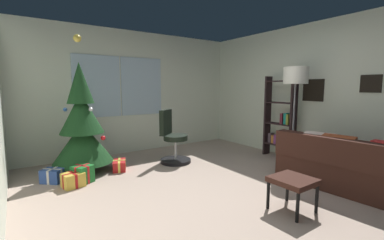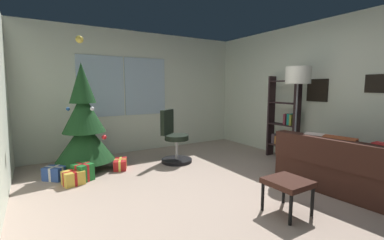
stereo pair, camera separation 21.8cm
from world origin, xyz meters
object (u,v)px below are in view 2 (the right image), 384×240
(gift_box_gold, at_px, (73,178))
(gift_box_blue, at_px, (54,173))
(gift_box_red, at_px, (120,164))
(gift_box_green, at_px, (83,172))
(holiday_tree, at_px, (84,126))
(office_chair, at_px, (174,142))
(couch, at_px, (374,174))
(floor_lamp, at_px, (298,81))
(bookshelf, at_px, (284,122))
(footstool, at_px, (288,185))

(gift_box_gold, bearing_deg, gift_box_blue, 121.19)
(gift_box_red, bearing_deg, gift_box_green, -157.36)
(gift_box_green, bearing_deg, holiday_tree, 75.74)
(gift_box_green, bearing_deg, gift_box_blue, 144.19)
(holiday_tree, distance_m, office_chair, 1.57)
(couch, relative_size, gift_box_blue, 5.81)
(gift_box_green, distance_m, floor_lamp, 3.69)
(gift_box_green, bearing_deg, bookshelf, -12.18)
(couch, relative_size, office_chair, 2.08)
(couch, xyz_separation_m, holiday_tree, (-3.02, 3.03, 0.48))
(gift_box_green, relative_size, office_chair, 0.34)
(holiday_tree, distance_m, gift_box_red, 0.87)
(bookshelf, xyz_separation_m, floor_lamp, (-0.35, -0.52, 0.76))
(gift_box_green, xyz_separation_m, gift_box_gold, (-0.15, -0.10, -0.03))
(couch, relative_size, footstool, 4.68)
(office_chair, bearing_deg, bookshelf, -25.18)
(holiday_tree, height_order, bookshelf, holiday_tree)
(couch, distance_m, gift_box_blue, 4.48)
(holiday_tree, relative_size, gift_box_blue, 6.31)
(gift_box_red, height_order, floor_lamp, floor_lamp)
(gift_box_gold, relative_size, bookshelf, 0.19)
(office_chair, bearing_deg, gift_box_green, -175.06)
(holiday_tree, xyz_separation_m, gift_box_blue, (-0.49, -0.27, -0.65))
(footstool, distance_m, gift_box_green, 2.87)
(bookshelf, bearing_deg, gift_box_green, 167.82)
(gift_box_green, height_order, gift_box_blue, gift_box_green)
(holiday_tree, xyz_separation_m, floor_lamp, (3.04, -1.81, 0.74))
(gift_box_green, bearing_deg, floor_lamp, -21.96)
(holiday_tree, height_order, floor_lamp, holiday_tree)
(gift_box_blue, relative_size, floor_lamp, 0.20)
(footstool, relative_size, floor_lamp, 0.25)
(couch, bearing_deg, gift_box_gold, 143.84)
(gift_box_red, bearing_deg, footstool, -66.21)
(holiday_tree, relative_size, gift_box_green, 6.69)
(footstool, bearing_deg, office_chair, 93.37)
(gift_box_red, distance_m, gift_box_blue, 1.00)
(footstool, bearing_deg, bookshelf, 40.20)
(gift_box_gold, height_order, gift_box_blue, gift_box_blue)
(office_chair, relative_size, bookshelf, 0.61)
(footstool, xyz_separation_m, office_chair, (-0.14, 2.40, 0.05))
(footstool, xyz_separation_m, gift_box_green, (-1.75, 2.26, -0.20))
(gift_box_red, distance_m, gift_box_gold, 0.86)
(holiday_tree, height_order, gift_box_gold, holiday_tree)
(gift_box_green, bearing_deg, office_chair, 4.94)
(holiday_tree, bearing_deg, gift_box_gold, -114.18)
(footstool, height_order, office_chair, office_chair)
(floor_lamp, bearing_deg, bookshelf, 56.00)
(footstool, distance_m, holiday_tree, 3.25)
(holiday_tree, bearing_deg, bookshelf, -20.75)
(couch, distance_m, floor_lamp, 1.73)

